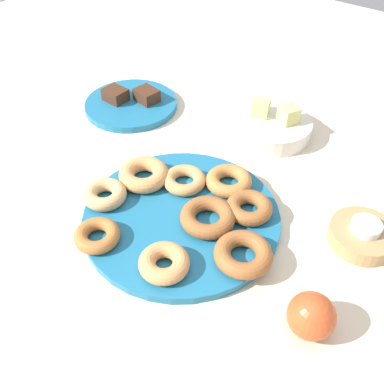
{
  "coord_description": "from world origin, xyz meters",
  "views": [
    {
      "loc": [
        0.33,
        -0.4,
        0.55
      ],
      "look_at": [
        0.0,
        0.03,
        0.05
      ],
      "focal_mm": 39.85,
      "sensor_mm": 36.0,
      "label": 1
    }
  ],
  "objects_px": {
    "candle_holder": "(362,236)",
    "fruit_bowl": "(271,127)",
    "donut_8": "(243,254)",
    "donut_1": "(208,217)",
    "donut_7": "(184,180)",
    "donut_3": "(229,181)",
    "donut_6": "(144,174)",
    "donut_2": "(97,235)",
    "melon_chunk_right": "(289,115)",
    "apple": "(311,316)",
    "donut_4": "(105,194)",
    "brownie_near": "(115,95)",
    "melon_chunk_left": "(261,108)",
    "donut_0": "(249,208)",
    "cake_plate": "(131,105)",
    "donut_5": "(164,263)",
    "tealight": "(366,227)",
    "donut_plate": "(182,217)",
    "brownie_far": "(147,95)"
  },
  "relations": [
    {
      "from": "candle_holder",
      "to": "fruit_bowl",
      "type": "distance_m",
      "value": 0.33
    },
    {
      "from": "donut_8",
      "to": "candle_holder",
      "type": "xyz_separation_m",
      "value": [
        0.13,
        0.17,
        -0.01
      ]
    },
    {
      "from": "donut_1",
      "to": "donut_7",
      "type": "height_order",
      "value": "donut_1"
    },
    {
      "from": "donut_3",
      "to": "donut_6",
      "type": "bearing_deg",
      "value": -147.92
    },
    {
      "from": "donut_2",
      "to": "melon_chunk_right",
      "type": "height_order",
      "value": "melon_chunk_right"
    },
    {
      "from": "melon_chunk_right",
      "to": "apple",
      "type": "relative_size",
      "value": 0.54
    },
    {
      "from": "donut_4",
      "to": "donut_7",
      "type": "distance_m",
      "value": 0.15
    },
    {
      "from": "brownie_near",
      "to": "melon_chunk_left",
      "type": "height_order",
      "value": "melon_chunk_left"
    },
    {
      "from": "apple",
      "to": "donut_2",
      "type": "bearing_deg",
      "value": -167.41
    },
    {
      "from": "melon_chunk_right",
      "to": "apple",
      "type": "xyz_separation_m",
      "value": [
        0.25,
        -0.39,
        -0.02
      ]
    },
    {
      "from": "donut_0",
      "to": "donut_2",
      "type": "height_order",
      "value": "donut_0"
    },
    {
      "from": "donut_6",
      "to": "melon_chunk_right",
      "type": "bearing_deg",
      "value": 67.08
    },
    {
      "from": "donut_7",
      "to": "melon_chunk_left",
      "type": "xyz_separation_m",
      "value": [
        0.0,
        0.26,
        0.03
      ]
    },
    {
      "from": "donut_0",
      "to": "brownie_near",
      "type": "bearing_deg",
      "value": 164.65
    },
    {
      "from": "candle_holder",
      "to": "donut_3",
      "type": "bearing_deg",
      "value": -171.5
    },
    {
      "from": "donut_0",
      "to": "fruit_bowl",
      "type": "xyz_separation_m",
      "value": [
        -0.1,
        0.25,
        -0.01
      ]
    },
    {
      "from": "brownie_near",
      "to": "candle_holder",
      "type": "bearing_deg",
      "value": -4.67
    },
    {
      "from": "cake_plate",
      "to": "melon_chunk_left",
      "type": "xyz_separation_m",
      "value": [
        0.29,
        0.11,
        0.05
      ]
    },
    {
      "from": "donut_5",
      "to": "melon_chunk_right",
      "type": "xyz_separation_m",
      "value": [
        -0.03,
        0.44,
        0.03
      ]
    },
    {
      "from": "donut_3",
      "to": "donut_7",
      "type": "bearing_deg",
      "value": -144.83
    },
    {
      "from": "donut_5",
      "to": "melon_chunk_left",
      "type": "relative_size",
      "value": 2.21
    },
    {
      "from": "donut_1",
      "to": "melon_chunk_left",
      "type": "relative_size",
      "value": 2.62
    },
    {
      "from": "donut_3",
      "to": "melon_chunk_left",
      "type": "distance_m",
      "value": 0.23
    },
    {
      "from": "donut_7",
      "to": "fruit_bowl",
      "type": "xyz_separation_m",
      "value": [
        0.03,
        0.26,
        -0.01
      ]
    },
    {
      "from": "donut_4",
      "to": "donut_7",
      "type": "relative_size",
      "value": 0.98
    },
    {
      "from": "candle_holder",
      "to": "fruit_bowl",
      "type": "relative_size",
      "value": 0.64
    },
    {
      "from": "brownie_near",
      "to": "apple",
      "type": "bearing_deg",
      "value": -21.77
    },
    {
      "from": "donut_7",
      "to": "donut_0",
      "type": "bearing_deg",
      "value": 4.82
    },
    {
      "from": "donut_0",
      "to": "donut_6",
      "type": "height_order",
      "value": "donut_6"
    },
    {
      "from": "donut_5",
      "to": "donut_7",
      "type": "height_order",
      "value": "donut_5"
    },
    {
      "from": "tealight",
      "to": "donut_0",
      "type": "bearing_deg",
      "value": -157.74
    },
    {
      "from": "brownie_near",
      "to": "melon_chunk_left",
      "type": "bearing_deg",
      "value": 21.42
    },
    {
      "from": "cake_plate",
      "to": "fruit_bowl",
      "type": "distance_m",
      "value": 0.34
    },
    {
      "from": "melon_chunk_left",
      "to": "apple",
      "type": "relative_size",
      "value": 0.54
    },
    {
      "from": "donut_6",
      "to": "apple",
      "type": "bearing_deg",
      "value": -11.8
    },
    {
      "from": "cake_plate",
      "to": "donut_8",
      "type": "bearing_deg",
      "value": -26.55
    },
    {
      "from": "donut_3",
      "to": "melon_chunk_right",
      "type": "height_order",
      "value": "melon_chunk_right"
    },
    {
      "from": "donut_1",
      "to": "donut_6",
      "type": "bearing_deg",
      "value": 174.92
    },
    {
      "from": "donut_7",
      "to": "cake_plate",
      "type": "height_order",
      "value": "donut_7"
    },
    {
      "from": "donut_4",
      "to": "brownie_near",
      "type": "xyz_separation_m",
      "value": [
        -0.23,
        0.25,
        0.0
      ]
    },
    {
      "from": "donut_plate",
      "to": "tealight",
      "type": "bearing_deg",
      "value": 28.61
    },
    {
      "from": "donut_1",
      "to": "donut_4",
      "type": "distance_m",
      "value": 0.19
    },
    {
      "from": "donut_1",
      "to": "brownie_near",
      "type": "distance_m",
      "value": 0.45
    },
    {
      "from": "donut_2",
      "to": "brownie_near",
      "type": "relative_size",
      "value": 1.43
    },
    {
      "from": "brownie_far",
      "to": "fruit_bowl",
      "type": "relative_size",
      "value": 0.3
    },
    {
      "from": "donut_6",
      "to": "melon_chunk_left",
      "type": "xyz_separation_m",
      "value": [
        0.07,
        0.3,
        0.03
      ]
    },
    {
      "from": "donut_6",
      "to": "brownie_near",
      "type": "relative_size",
      "value": 1.78
    },
    {
      "from": "donut_7",
      "to": "donut_8",
      "type": "bearing_deg",
      "value": -24.12
    },
    {
      "from": "cake_plate",
      "to": "apple",
      "type": "xyz_separation_m",
      "value": [
        0.6,
        -0.27,
        0.03
      ]
    },
    {
      "from": "tealight",
      "to": "apple",
      "type": "xyz_separation_m",
      "value": [
        0.0,
        -0.2,
        -0.0
      ]
    }
  ]
}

